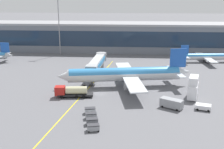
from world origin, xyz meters
TOP-DOWN VIEW (x-y plane):
  - ground_plane at (0.00, 0.00)m, footprint 700.00×700.00m
  - apron_lead_in_line at (-3.96, 2.00)m, footprint 11.00×79.32m
  - terminal_building at (3.37, 65.85)m, footprint 168.50×17.38m
  - main_airliner at (7.83, 6.80)m, footprint 42.74×34.02m
  - jet_bridge at (-2.37, 17.61)m, footprint 4.77×23.54m
  - fuel_tanker at (-7.23, -4.02)m, footprint 11.00×3.56m
  - catering_lift at (27.30, -2.10)m, footprint 4.23×7.22m
  - lavatory_truck at (20.22, -10.24)m, footprint 6.15×4.97m
  - pushback_tug at (28.40, -10.88)m, footprint 4.28×3.24m
  - baggage_cart_0 at (1.84, -24.59)m, footprint 2.92×2.11m
  - baggage_cart_1 at (1.15, -21.46)m, footprint 2.92×2.11m
  - baggage_cart_2 at (0.46, -18.34)m, footprint 2.92×2.11m
  - baggage_cart_3 at (-0.23, -15.21)m, footprint 2.92×2.11m
  - commuter_jet_far at (42.19, 43.05)m, footprint 26.39×20.86m
  - apron_light_mast_0 at (-24.78, 53.89)m, footprint 2.80×0.50m

SIDE VIEW (x-z plane):
  - ground_plane at x=0.00m, z-range 0.00..0.00m
  - apron_lead_in_line at x=-3.96m, z-range 0.00..0.01m
  - baggage_cart_0 at x=1.84m, z-range 0.04..1.52m
  - baggage_cart_1 at x=1.15m, z-range 0.04..1.52m
  - baggage_cart_2 at x=0.46m, z-range 0.04..1.52m
  - baggage_cart_3 at x=-0.23m, z-range 0.04..1.52m
  - pushback_tug at x=28.40m, z-range 0.15..1.55m
  - lavatory_truck at x=20.22m, z-range 0.17..2.67m
  - fuel_tanker at x=-7.23m, z-range 0.12..3.37m
  - commuter_jet_far at x=42.19m, z-range -1.26..6.24m
  - catering_lift at x=27.30m, z-range -0.08..6.22m
  - main_airliner at x=7.83m, z-range -1.89..10.08m
  - jet_bridge at x=-2.37m, z-range 1.70..8.49m
  - terminal_building at x=3.37m, z-range 0.02..14.35m
  - apron_light_mast_0 at x=-24.78m, z-range 2.04..28.63m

